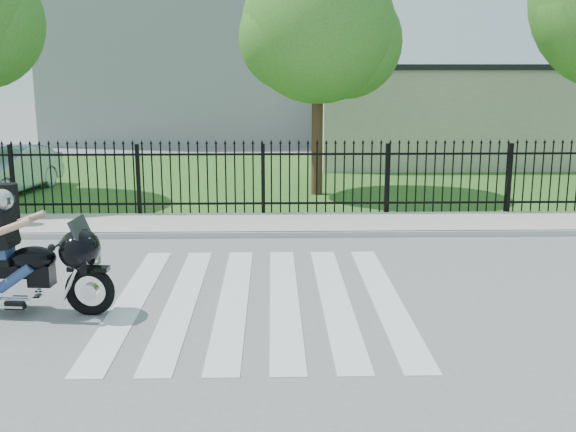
{
  "coord_description": "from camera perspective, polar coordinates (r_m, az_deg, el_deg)",
  "views": [
    {
      "loc": [
        0.22,
        -10.07,
        3.56
      ],
      "look_at": [
        0.5,
        1.58,
        1.0
      ],
      "focal_mm": 42.0,
      "sensor_mm": 36.0,
      "label": 1
    }
  ],
  "objects": [
    {
      "name": "parked_car",
      "position": [
        20.97,
        -22.77,
        3.59
      ],
      "size": [
        2.15,
        4.33,
        1.36
      ],
      "primitive_type": "imported",
      "rotation": [
        0.0,
        0.0,
        -0.18
      ],
      "color": "#A5BACF",
      "rests_on": "grass_strip"
    },
    {
      "name": "grass_strip",
      "position": [
        22.35,
        -1.91,
        3.24
      ],
      "size": [
        40.0,
        12.0,
        0.02
      ],
      "primitive_type": "cube",
      "color": "#2A5D20",
      "rests_on": "ground"
    },
    {
      "name": "tree_mid",
      "position": [
        19.14,
        2.57,
        15.68
      ],
      "size": [
        4.2,
        4.2,
        6.78
      ],
      "color": "#382316",
      "rests_on": "ground"
    },
    {
      "name": "crosswalk",
      "position": [
        10.68,
        -2.47,
        -7.06
      ],
      "size": [
        5.0,
        5.5,
        0.01
      ],
      "primitive_type": null,
      "color": "silver",
      "rests_on": "ground"
    },
    {
      "name": "iron_fence",
      "position": [
        16.29,
        -2.12,
        2.99
      ],
      "size": [
        26.0,
        0.04,
        1.8
      ],
      "color": "black",
      "rests_on": "ground"
    },
    {
      "name": "ground",
      "position": [
        10.68,
        -2.47,
        -7.09
      ],
      "size": [
        120.0,
        120.0,
        0.0
      ],
      "primitive_type": "plane",
      "color": "slate",
      "rests_on": "ground"
    },
    {
      "name": "sidewalk",
      "position": [
        15.47,
        -2.14,
        -0.69
      ],
      "size": [
        40.0,
        2.0,
        0.12
      ],
      "primitive_type": "cube",
      "color": "#ADAAA3",
      "rests_on": "ground"
    },
    {
      "name": "building_low",
      "position": [
        27.0,
        13.32,
        8.21
      ],
      "size": [
        10.0,
        6.0,
        3.5
      ],
      "primitive_type": "cube",
      "color": "beige",
      "rests_on": "ground"
    },
    {
      "name": "motorcycle_rider",
      "position": [
        10.69,
        -22.35,
        -3.64
      ],
      "size": [
        2.88,
        1.03,
        1.91
      ],
      "rotation": [
        0.0,
        0.0,
        -0.08
      ],
      "color": "black",
      "rests_on": "ground"
    },
    {
      "name": "building_tall",
      "position": [
        36.29,
        -6.72,
        16.16
      ],
      "size": [
        15.0,
        10.0,
        12.0
      ],
      "primitive_type": "cube",
      "color": "gray",
      "rests_on": "ground"
    },
    {
      "name": "curb",
      "position": [
        14.5,
        -2.19,
        -1.59
      ],
      "size": [
        40.0,
        0.12,
        0.12
      ],
      "primitive_type": "cube",
      "color": "#ADAAA3",
      "rests_on": "ground"
    },
    {
      "name": "building_low_roof",
      "position": [
        26.94,
        13.52,
        12.14
      ],
      "size": [
        10.2,
        6.2,
        0.2
      ],
      "primitive_type": "cube",
      "color": "black",
      "rests_on": "building_low"
    },
    {
      "name": "litter_bin",
      "position": [
        16.41,
        -22.5,
        0.97
      ],
      "size": [
        0.45,
        0.45,
        0.91
      ],
      "primitive_type": "cylinder",
      "rotation": [
        0.0,
        0.0,
        -0.13
      ],
      "color": "black",
      "rests_on": "sidewalk"
    }
  ]
}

